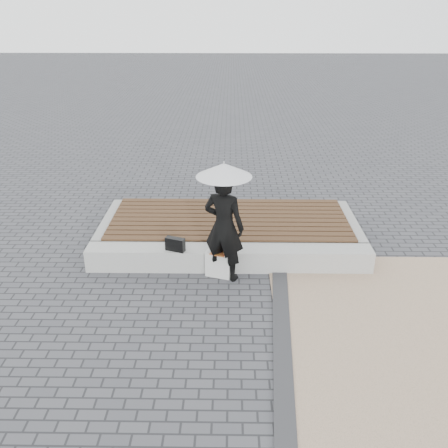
{
  "coord_description": "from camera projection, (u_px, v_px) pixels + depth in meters",
  "views": [
    {
      "loc": [
        0.03,
        -5.97,
        4.34
      ],
      "look_at": [
        -0.08,
        1.28,
        1.0
      ],
      "focal_mm": 39.16,
      "sensor_mm": 36.0,
      "label": 1
    }
  ],
  "objects": [
    {
      "name": "ground",
      "position": [
        228.0,
        321.0,
        7.24
      ],
      "size": [
        80.0,
        80.0,
        0.0
      ],
      "primitive_type": "plane",
      "color": "#45454A",
      "rests_on": "ground"
    },
    {
      "name": "magazine",
      "position": [
        219.0,
        253.0,
        8.19
      ],
      "size": [
        0.33,
        0.29,
        0.01
      ],
      "primitive_type": "cube",
      "rotation": [
        0.0,
        0.0,
        -0.41
      ],
      "color": "red",
      "rests_on": "canvas_tote"
    },
    {
      "name": "edging_band",
      "position": [
        282.0,
        342.0,
        6.77
      ],
      "size": [
        0.61,
        5.2,
        0.04
      ],
      "primitive_type": "cube",
      "rotation": [
        0.0,
        0.0,
        -0.07
      ],
      "color": "#313134",
      "rests_on": "ground"
    },
    {
      "name": "timber_decking",
      "position": [
        229.0,
        218.0,
        9.6
      ],
      "size": [
        4.6,
        2.0,
        0.04
      ],
      "primitive_type": null,
      "color": "#503820",
      "rests_on": "timber_platform"
    },
    {
      "name": "seating_ledge",
      "position": [
        229.0,
        258.0,
        8.61
      ],
      "size": [
        5.0,
        0.45,
        0.4
      ],
      "primitive_type": "cube",
      "color": "#ACADA7",
      "rests_on": "ground"
    },
    {
      "name": "parasol",
      "position": [
        224.0,
        170.0,
        7.59
      ],
      "size": [
        0.89,
        0.89,
        1.14
      ],
      "rotation": [
        0.0,
        0.0,
        -0.1
      ],
      "color": "#B5B6BA",
      "rests_on": "ground"
    },
    {
      "name": "handbag",
      "position": [
        175.0,
        244.0,
        8.37
      ],
      "size": [
        0.36,
        0.23,
        0.24
      ],
      "primitive_type": "cube",
      "rotation": [
        0.0,
        0.0,
        -0.36
      ],
      "color": "black",
      "rests_on": "seating_ledge"
    },
    {
      "name": "canvas_tote",
      "position": [
        219.0,
        264.0,
        8.34
      ],
      "size": [
        0.47,
        0.31,
        0.46
      ],
      "primitive_type": "cube",
      "rotation": [
        0.0,
        0.0,
        -0.32
      ],
      "color": "silver",
      "rests_on": "ground"
    },
    {
      "name": "timber_platform",
      "position": [
        229.0,
        229.0,
        9.7
      ],
      "size": [
        5.0,
        2.0,
        0.4
      ],
      "primitive_type": "cube",
      "color": "#9B9A96",
      "rests_on": "ground"
    },
    {
      "name": "woman",
      "position": [
        224.0,
        227.0,
        8.0
      ],
      "size": [
        0.81,
        0.68,
        1.89
      ],
      "primitive_type": "imported",
      "rotation": [
        0.0,
        0.0,
        2.76
      ],
      "color": "black",
      "rests_on": "ground"
    }
  ]
}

